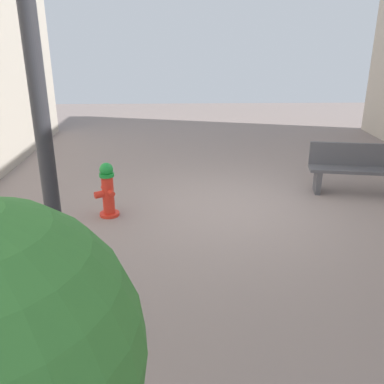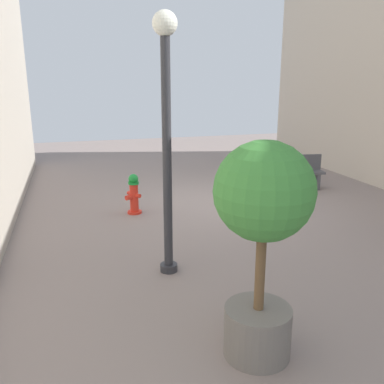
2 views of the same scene
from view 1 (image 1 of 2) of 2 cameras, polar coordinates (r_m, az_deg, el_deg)
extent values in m
plane|color=gray|center=(7.47, 6.29, -2.12)|extent=(23.40, 23.40, 0.00)
cylinder|color=red|center=(7.25, -11.15, -2.94)|extent=(0.33, 0.33, 0.05)
cylinder|color=red|center=(7.12, -11.34, -0.38)|extent=(0.20, 0.20, 0.65)
cylinder|color=#198C33|center=(7.00, -11.54, 2.31)|extent=(0.24, 0.24, 0.06)
sphere|color=#198C33|center=(6.97, -11.60, 3.03)|extent=(0.22, 0.22, 0.22)
cylinder|color=red|center=(6.97, -10.94, -0.14)|extent=(0.14, 0.16, 0.09)
cylinder|color=red|center=(7.22, -11.81, 0.54)|extent=(0.14, 0.16, 0.09)
cylinder|color=red|center=(7.06, -12.55, -0.34)|extent=(0.18, 0.17, 0.11)
cube|color=#4C4C51|center=(8.44, 16.71, 1.46)|extent=(0.17, 0.41, 0.45)
cube|color=#4C4C51|center=(8.51, 21.62, 2.82)|extent=(1.83, 0.74, 0.06)
cube|color=#4C4C51|center=(8.62, 21.57, 4.78)|extent=(1.77, 0.36, 0.44)
cylinder|color=#2D2D33|center=(4.58, -16.34, -18.49)|extent=(0.28, 0.28, 0.12)
cylinder|color=#2D2D33|center=(3.74, -19.14, 3.80)|extent=(0.14, 0.14, 3.52)
camera|label=2|loc=(3.60, -136.71, -13.30)|focal=38.73mm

